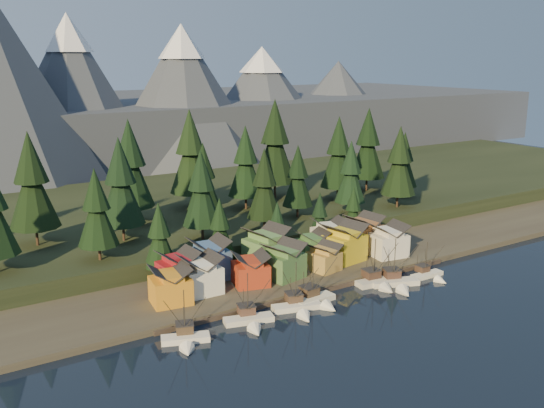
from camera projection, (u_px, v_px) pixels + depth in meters
ground at (361, 317)px, 126.89m from camera, size 500.00×500.00×0.00m
shore_strip at (261, 260)px, 159.48m from camera, size 400.00×50.00×1.50m
hillside at (182, 212)px, 199.90m from camera, size 420.00×100.00×6.00m
dock at (314, 290)px, 140.29m from camera, size 80.00×4.00×1.00m
mountain_ridge at (67, 113)px, 293.43m from camera, size 560.00×190.00×90.00m
boat_0 at (186, 333)px, 114.47m from camera, size 9.94×10.47×11.48m
boat_1 at (250, 315)px, 122.73m from camera, size 10.94×11.45×11.62m
boat_2 at (299, 302)px, 128.95m from camera, size 11.46×11.98×11.74m
boat_3 at (318, 294)px, 132.82m from camera, size 10.21×11.00×12.44m
boat_4 at (378, 276)px, 143.08m from camera, size 10.08×10.77×12.57m
boat_5 at (397, 278)px, 142.65m from camera, size 12.20×12.64×12.69m
boat_6 at (430, 271)px, 148.53m from camera, size 9.03×9.83×9.79m
house_front_0 at (170, 284)px, 129.29m from camera, size 9.19×8.81×8.19m
house_front_1 at (200, 273)px, 134.77m from camera, size 8.48×8.14×8.76m
house_front_2 at (251, 268)px, 139.79m from camera, size 9.43×9.48×7.54m
house_front_3 at (284, 260)px, 144.05m from camera, size 10.01×9.71×8.62m
house_front_4 at (324, 256)px, 149.36m from camera, size 7.75×8.17×6.73m
house_front_5 at (345, 241)px, 156.02m from camera, size 10.46×9.75×9.77m
house_front_6 at (388, 239)px, 159.88m from camera, size 9.86×9.45×8.74m
house_back_0 at (178, 269)px, 137.09m from camera, size 8.62×8.31×8.94m
house_back_1 at (209, 258)px, 143.74m from camera, size 9.19×9.29×9.70m
house_back_2 at (266, 246)px, 151.99m from camera, size 10.73×10.07×10.12m
house_back_3 at (312, 245)px, 156.70m from camera, size 8.45×7.72×7.78m
house_back_4 at (330, 235)px, 162.17m from camera, size 10.18×9.94×9.23m
house_back_5 at (364, 231)px, 165.61m from camera, size 9.18×9.28×9.50m
tree_hill_1 at (32, 184)px, 151.25m from camera, size 12.60×12.60×29.36m
tree_hill_2 at (97, 210)px, 141.01m from camera, size 9.54×9.54×22.23m
tree_hill_3 at (121, 185)px, 155.38m from camera, size 11.76×11.76×27.40m
tree_hill_4 at (130, 167)px, 171.47m from camera, size 12.96×12.96×30.20m
tree_hill_5 at (201, 191)px, 157.02m from camera, size 10.29×10.29×23.97m
tree_hill_6 at (204, 179)px, 173.56m from camera, size 10.03×10.03×23.36m
tree_hill_7 at (264, 186)px, 164.88m from camera, size 9.93×9.93×23.14m
tree_hill_8 at (246, 164)px, 188.27m from camera, size 11.36×11.36×26.46m
tree_hill_9 at (298, 178)px, 179.11m from camera, size 9.43×9.43×21.96m
tree_hill_10 at (275, 144)px, 202.25m from camera, size 14.37×14.37×33.48m
tree_hill_11 at (351, 174)px, 183.27m from camera, size 9.69×9.69×22.58m
tree_hill_12 at (339, 155)px, 199.83m from camera, size 12.07×12.07×28.11m
tree_hill_13 at (399, 163)px, 190.57m from camera, size 11.18×11.18×26.04m
tree_hill_14 at (368, 146)px, 213.93m from camera, size 12.71×12.71×29.60m
tree_hill_15 at (191, 155)px, 188.51m from camera, size 13.50×13.50×31.45m
tree_hill_17 at (404, 162)px, 205.51m from camera, size 9.56×9.56×22.27m
tree_shore_0 at (159, 237)px, 142.26m from camera, size 8.02×8.02×18.68m
tree_shore_1 at (220, 229)px, 150.72m from camera, size 7.61×7.61×17.73m
tree_shore_2 at (277, 226)px, 160.00m from camera, size 6.25×6.25×14.56m
tree_shore_3 at (320, 217)px, 167.19m from camera, size 6.60×6.60×15.39m
tree_shore_4 at (353, 211)px, 173.43m from camera, size 6.67×6.67×15.53m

